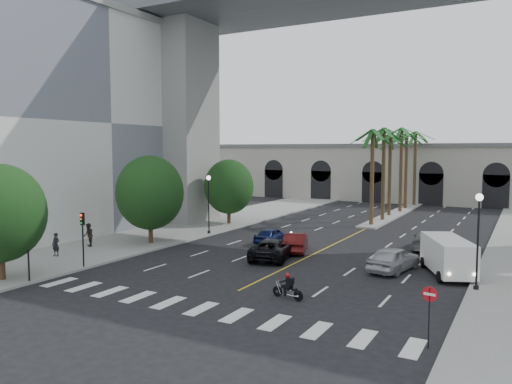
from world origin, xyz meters
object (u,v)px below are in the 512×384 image
Objects in this scene: traffic_signal_far at (83,230)px; do_not_enter_sign at (429,304)px; lamp_post_left_far at (209,199)px; cargo_van at (448,255)px; car_d at (426,241)px; pedestrian_a at (56,244)px; car_e at (272,235)px; pedestrian_b at (88,235)px; car_b at (296,242)px; traffic_signal_near at (28,240)px; lamp_post_right at (478,233)px; motorcycle_rider at (289,287)px; car_a at (393,259)px; car_c at (273,249)px.

traffic_signal_far reaches higher than do_not_enter_sign.
lamp_post_left_far is 0.94× the size of cargo_van.
pedestrian_a is (-22.47, -15.77, 0.28)m from car_d.
pedestrian_b reaches higher than car_e.
car_d is at bearing 8.14° from lamp_post_left_far.
cargo_van is at bearing 151.36° from car_b.
car_b is (9.80, 15.45, -1.78)m from traffic_signal_near.
car_b is at bearing 159.00° from lamp_post_right.
cargo_van reaches higher than car_d.
do_not_enter_sign is (7.46, -3.20, 1.16)m from motorcycle_rider.
lamp_post_left_far is 27.90m from do_not_enter_sign.
do_not_enter_sign is (3.57, -19.85, 1.09)m from car_d.
car_a is 0.83× the size of cargo_van.
pedestrian_b is (-14.64, -6.56, 0.33)m from car_b.
car_b is 11.20m from cargo_van.
car_c is 16.74m from do_not_enter_sign.
lamp_post_right is 6.15m from car_a.
car_e is 1.59× the size of do_not_enter_sign.
car_c is (9.51, -6.02, -2.49)m from lamp_post_left_far.
cargo_van is at bearing 103.59° from car_d.
traffic_signal_far reaches higher than car_e.
car_d is 1.22× the size of car_e.
car_e is 14.68m from cargo_van.
lamp_post_left_far reaches higher than do_not_enter_sign.
cargo_van is at bearing 9.01° from pedestrian_a.
car_d is 1.94× the size of do_not_enter_sign.
cargo_van is 3.12× the size of pedestrian_b.
lamp_post_right reaches higher than car_c.
lamp_post_right is at bearing 107.60° from car_d.
do_not_enter_sign is (-0.90, -9.23, -1.45)m from lamp_post_right.
car_c is at bearing 42.02° from traffic_signal_far.
car_a is 2.57× the size of pedestrian_b.
pedestrian_b reaches higher than car_a.
traffic_signal_near is 0.70× the size of car_c.
car_a is (17.66, 13.04, -1.71)m from traffic_signal_near.
car_b is 0.78× the size of cargo_van.
traffic_signal_near is at bearing -152.01° from motorcycle_rider.
pedestrian_a is 3.60m from pedestrian_b.
do_not_enter_sign is at bearing -12.53° from motorcycle_rider.
lamp_post_left_far reaches higher than car_c.
traffic_signal_near is (-22.70, -10.50, -0.71)m from lamp_post_right.
lamp_post_right is at bearing 94.49° from do_not_enter_sign.
do_not_enter_sign reaches higher than car_d.
traffic_signal_near is at bearing -171.19° from cargo_van.
lamp_post_right is 1.38× the size of car_e.
traffic_signal_near is 15.14m from motorcycle_rider.
motorcycle_rider is at bearing 166.86° from do_not_enter_sign.
traffic_signal_near is 2.22× the size of pedestrian_a.
traffic_signal_far is 2.22× the size of pedestrian_a.
car_c is at bearing 39.21° from car_d.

